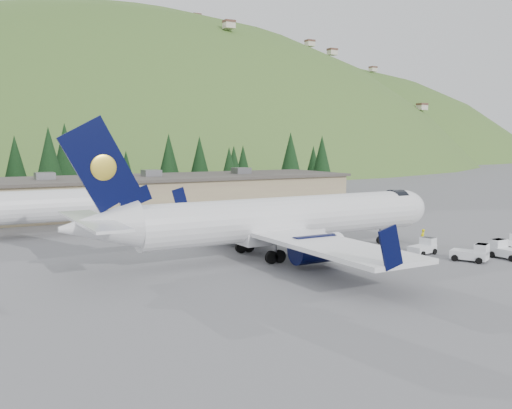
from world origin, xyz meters
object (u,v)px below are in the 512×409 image
object	(u,v)px
ramp_worker	(423,237)
baggage_tug_a	(424,247)
baggage_tug_c	(505,250)
airliner	(278,220)
baggage_tug_d	(473,253)
terminal_building	(118,195)

from	to	relation	value
ramp_worker	baggage_tug_a	bearing A→B (deg)	30.86
baggage_tug_c	ramp_worker	world-z (taller)	ramp_worker
airliner	baggage_tug_d	bearing A→B (deg)	-38.48
baggage_tug_c	baggage_tug_d	xyz separation A→B (m)	(-3.61, 0.40, 0.00)
baggage_tug_a	baggage_tug_d	size ratio (longest dim) A/B	0.89
baggage_tug_a	baggage_tug_c	xyz separation A→B (m)	(4.87, -4.83, 0.06)
baggage_tug_c	terminal_building	bearing A→B (deg)	21.60
airliner	baggage_tug_c	bearing A→B (deg)	-33.05
ramp_worker	airliner	bearing A→B (deg)	-24.71
baggage_tug_c	ramp_worker	distance (m)	8.30
baggage_tug_a	terminal_building	distance (m)	46.72
airliner	baggage_tug_c	world-z (taller)	airliner
airliner	ramp_worker	size ratio (longest dim) A/B	22.44
airliner	baggage_tug_a	xyz separation A→B (m)	(12.01, -5.86, -2.59)
baggage_tug_c	ramp_worker	xyz separation A→B (m)	(-1.69, 8.13, 0.10)
baggage_tug_a	ramp_worker	xyz separation A→B (m)	(3.19, 3.30, 0.16)
baggage_tug_c	terminal_building	size ratio (longest dim) A/B	0.04
terminal_building	ramp_worker	distance (m)	44.89
airliner	terminal_building	world-z (taller)	airliner
baggage_tug_a	baggage_tug_c	size ratio (longest dim) A/B	0.98
baggage_tug_a	baggage_tug_c	distance (m)	6.86
baggage_tug_a	ramp_worker	world-z (taller)	ramp_worker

